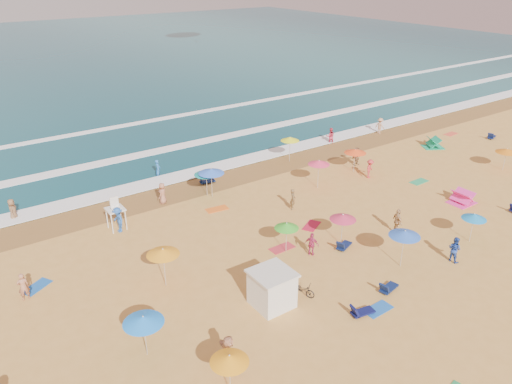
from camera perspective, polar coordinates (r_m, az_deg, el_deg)
ground at (r=33.99m, az=5.88°, el=-5.78°), size 220.00×220.00×0.00m
ocean at (r=108.98m, az=-24.97°, el=13.57°), size 220.00×140.00×0.18m
wet_sand at (r=43.09m, az=-4.93°, el=1.19°), size 220.00×220.00×0.00m
surf_foam at (r=50.36m, az=-10.05°, el=4.58°), size 200.00×18.70×0.05m
cabana at (r=27.70m, az=1.84°, el=-11.08°), size 2.00×2.00×2.00m
cabana_roof at (r=27.09m, az=1.87°, el=-9.27°), size 2.20×2.20×0.12m
bicycle at (r=28.84m, az=5.27°, el=-11.01°), size 1.17×1.64×0.82m
lifeguard_stand at (r=36.36m, az=-15.72°, el=-2.60°), size 1.20×1.20×2.10m
beach_umbrellas at (r=34.17m, az=4.51°, el=-1.52°), size 67.23×26.50×0.80m
loungers at (r=36.89m, az=14.74°, el=-3.61°), size 49.22×20.76×0.34m
towels at (r=34.11m, az=10.18°, el=-5.92°), size 47.64×23.55×0.03m
popup_tents at (r=47.97m, az=20.92°, el=2.87°), size 11.18×11.44×1.20m
beachgoers at (r=36.50m, az=1.37°, el=-1.85°), size 42.43×26.08×2.12m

